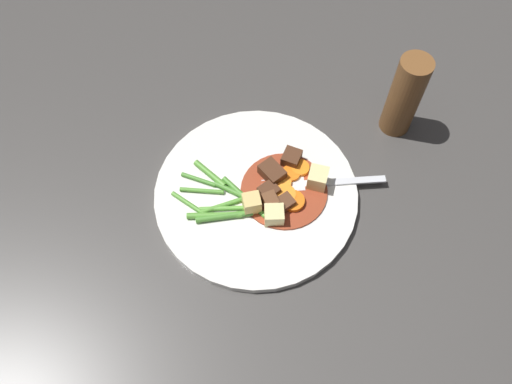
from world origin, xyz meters
The scene contains 28 objects.
ground_plane centered at (0.00, 0.00, 0.00)m, with size 3.00×3.00×0.00m, color #423F3D.
dinner_plate centered at (0.00, 0.00, 0.01)m, with size 0.28×0.28×0.01m, color white.
stew_sauce centered at (0.04, 0.01, 0.01)m, with size 0.12×0.12×0.00m, color #93381E.
carrot_slice_0 centered at (0.05, -0.01, 0.02)m, with size 0.03×0.03×0.01m, color orange.
carrot_slice_1 centered at (0.03, 0.02, 0.02)m, with size 0.03×0.03×0.01m, color orange.
carrot_slice_2 centered at (0.04, 0.00, 0.02)m, with size 0.03×0.03×0.01m, color orange.
carrot_slice_3 centered at (0.05, 0.05, 0.02)m, with size 0.03×0.03×0.01m, color orange.
carrot_slice_4 centered at (0.04, 0.04, 0.02)m, with size 0.03×0.03×0.01m, color orange.
potato_chunk_0 centered at (0.03, -0.04, 0.02)m, with size 0.02×0.03×0.02m, color #EAD68C.
potato_chunk_1 centered at (0.08, 0.03, 0.03)m, with size 0.03×0.03×0.03m, color #EAD68C.
potato_chunk_2 centered at (0.00, -0.03, 0.03)m, with size 0.02×0.02×0.03m, color #DBBC6B.
meat_chunk_0 centered at (0.04, 0.06, 0.02)m, with size 0.02×0.03×0.02m, color #4C2B19.
meat_chunk_1 centered at (0.02, 0.03, 0.02)m, with size 0.03×0.03×0.02m, color #4C2B19.
meat_chunk_2 centered at (0.02, -0.02, 0.02)m, with size 0.02×0.02×0.02m, color brown.
meat_chunk_3 centered at (0.02, 0.00, 0.02)m, with size 0.03×0.02×0.02m, color #4C2B19.
meat_chunk_4 centered at (0.04, -0.02, 0.02)m, with size 0.02×0.03×0.02m, color #56331E.
green_bean_0 centered at (-0.04, -0.04, 0.02)m, with size 0.01×0.01×0.07m, color #66AD42.
green_bean_1 centered at (-0.03, -0.03, 0.02)m, with size 0.01×0.01×0.08m, color #599E38.
green_bean_2 centered at (-0.05, -0.05, 0.02)m, with size 0.01×0.01×0.07m, color #599E38.
green_bean_3 centered at (-0.07, -0.02, 0.02)m, with size 0.01×0.01×0.06m, color #599E38.
green_bean_4 centered at (-0.08, 0.00, 0.02)m, with size 0.01×0.01×0.05m, color #4C8E33.
green_bean_5 centered at (-0.07, 0.01, 0.02)m, with size 0.01×0.01×0.06m, color #599E38.
green_bean_6 centered at (-0.03, -0.05, 0.02)m, with size 0.01×0.01×0.08m, color #4C8E33.
green_bean_7 centered at (-0.01, -0.01, 0.02)m, with size 0.01×0.01×0.08m, color #4C8E33.
green_bean_8 centered at (-0.03, -0.01, 0.02)m, with size 0.01×0.01×0.06m, color #4C8E33.
green_bean_9 centered at (-0.08, -0.04, 0.02)m, with size 0.01×0.01×0.06m, color #599E38.
fork centered at (0.08, 0.03, 0.01)m, with size 0.17×0.07×0.00m.
pepper_mill centered at (0.18, 0.17, 0.07)m, with size 0.05×0.05×0.14m, color brown.
Camera 1 is at (0.08, -0.34, 0.65)m, focal length 36.61 mm.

